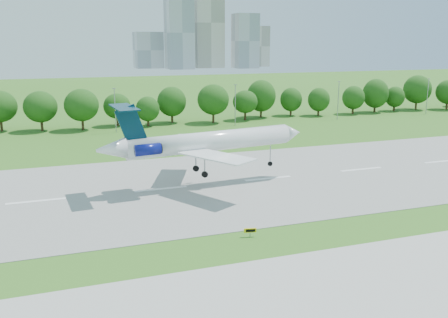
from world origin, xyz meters
TOP-DOWN VIEW (x-y plane):
  - ground at (0.00, 0.00)m, footprint 600.00×600.00m
  - runway at (0.00, 25.00)m, footprint 400.00×45.00m
  - taxiway at (0.00, -18.00)m, footprint 400.00×23.00m
  - tree_line at (0.00, 92.00)m, footprint 288.40×8.40m
  - light_poles at (-2.50, 82.00)m, footprint 175.90×0.25m
  - skyline at (100.16, 390.61)m, footprint 127.00×52.00m
  - airliner at (-12.90, 24.87)m, footprint 37.56×27.35m
  - taxi_sign_left at (-13.64, 0.46)m, footprint 1.65×0.51m
  - service_vehicle_b at (-14.44, 83.27)m, footprint 4.16×2.70m

SIDE VIEW (x-z plane):
  - ground at x=0.00m, z-range 0.00..0.00m
  - runway at x=0.00m, z-range 0.00..0.08m
  - taxiway at x=0.00m, z-range 0.00..0.08m
  - service_vehicle_b at x=-14.44m, z-range 0.00..1.32m
  - taxi_sign_left at x=-13.64m, z-range 0.27..1.43m
  - tree_line at x=0.00m, z-range 0.99..11.39m
  - light_poles at x=-2.50m, z-range 0.24..12.43m
  - airliner at x=-12.90m, z-range 1.44..14.30m
  - skyline at x=100.16m, z-range -9.54..70.46m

